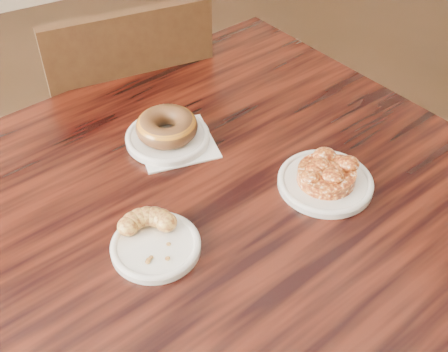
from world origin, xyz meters
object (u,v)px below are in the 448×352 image
cafe_table (231,317)px  chair_far (127,131)px  cruller_fragment (155,237)px  glazed_donut (167,126)px  apple_fritter (327,173)px

cafe_table → chair_far: 0.66m
chair_far → cruller_fragment: chair_far is taller
chair_far → glazed_donut: (-0.05, -0.45, 0.34)m
apple_fritter → cruller_fragment: bearing=179.0°
cafe_table → glazed_donut: bearing=88.7°
chair_far → glazed_donut: size_ratio=7.37×
chair_far → apple_fritter: size_ratio=6.27×
cafe_table → apple_fritter: bearing=-27.4°
cafe_table → glazed_donut: 0.46m
glazed_donut → apple_fritter: (0.20, -0.25, -0.01)m
chair_far → cafe_table: bearing=93.2°
cafe_table → chair_far: (0.01, 0.65, 0.08)m
cruller_fragment → apple_fritter: bearing=-1.0°
chair_far → apple_fritter: chair_far is taller
chair_far → glazed_donut: 0.56m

